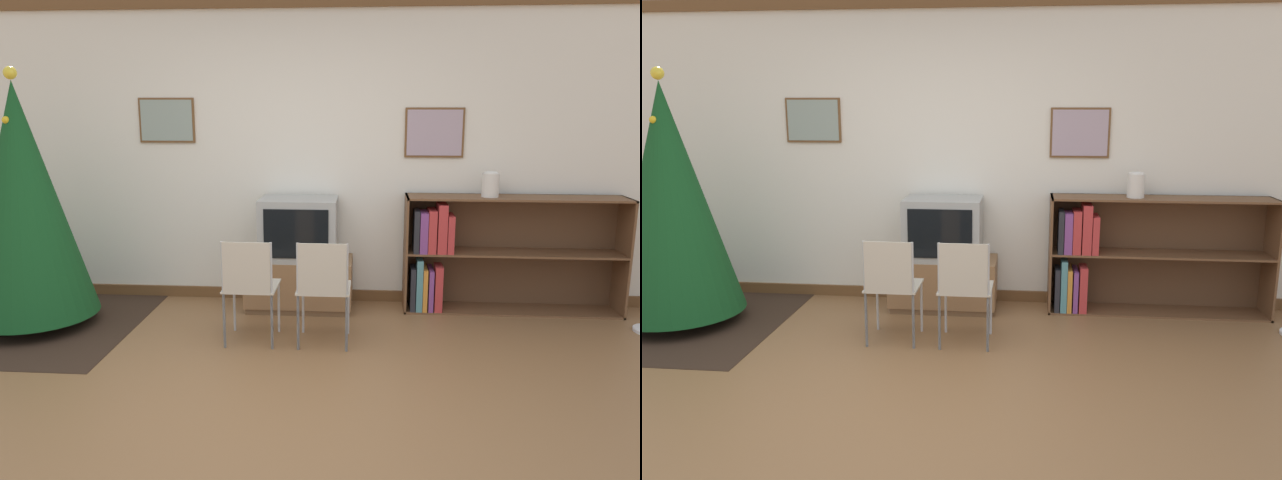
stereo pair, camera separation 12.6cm
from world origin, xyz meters
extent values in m
plane|color=brown|center=(0.00, 0.00, 0.00)|extent=(24.00, 24.00, 0.00)
cube|color=silver|center=(0.00, 2.35, 1.35)|extent=(8.56, 0.08, 2.70)
cube|color=brown|center=(0.00, 2.30, 2.65)|extent=(8.56, 0.03, 0.10)
cube|color=brown|center=(0.00, 2.30, 0.05)|extent=(8.56, 0.03, 0.10)
cube|color=brown|center=(-1.16, 2.30, 1.65)|extent=(0.51, 0.02, 0.40)
cube|color=gray|center=(-1.16, 2.29, 1.65)|extent=(0.47, 0.01, 0.36)
cube|color=brown|center=(1.23, 2.30, 1.55)|extent=(0.51, 0.02, 0.43)
cube|color=#A893A3|center=(1.23, 2.29, 1.55)|extent=(0.48, 0.01, 0.40)
cube|color=#332319|center=(-2.08, 1.43, 0.00)|extent=(1.69, 1.81, 0.01)
cylinder|color=maroon|center=(-2.08, 1.43, 0.06)|extent=(0.36, 0.36, 0.10)
cone|color=#14471E|center=(-2.08, 1.43, 1.04)|extent=(1.04, 1.04, 1.87)
sphere|color=yellow|center=(-2.08, 1.43, 2.03)|extent=(0.10, 0.10, 0.10)
sphere|color=silver|center=(-2.05, 1.68, 1.06)|extent=(0.04, 0.04, 0.04)
sphere|color=gold|center=(-2.03, 1.57, 1.46)|extent=(0.06, 0.06, 0.06)
sphere|color=silver|center=(-1.97, 1.66, 1.07)|extent=(0.06, 0.06, 0.06)
sphere|color=gold|center=(-2.10, 1.35, 1.68)|extent=(0.06, 0.06, 0.06)
sphere|color=#1E4CB2|center=(-2.22, 1.54, 1.31)|extent=(0.06, 0.06, 0.06)
cube|color=brown|center=(0.06, 2.04, 0.03)|extent=(0.90, 0.46, 0.05)
cube|color=olive|center=(0.06, 2.04, 0.25)|extent=(0.94, 0.48, 0.41)
cube|color=#9E9E99|center=(0.06, 2.04, 0.73)|extent=(0.67, 0.46, 0.54)
cube|color=black|center=(0.06, 1.81, 0.73)|extent=(0.55, 0.01, 0.42)
cube|color=#BCB29E|center=(-0.22, 1.25, 0.43)|extent=(0.40, 0.40, 0.02)
cube|color=#BCB29E|center=(-0.22, 1.06, 0.63)|extent=(0.35, 0.02, 0.38)
cylinder|color=#B2B2B2|center=(-0.40, 1.43, 0.21)|extent=(0.02, 0.02, 0.42)
cylinder|color=#B2B2B2|center=(-0.04, 1.43, 0.21)|extent=(0.02, 0.02, 0.42)
cylinder|color=#B2B2B2|center=(-0.40, 1.07, 0.21)|extent=(0.02, 0.02, 0.42)
cylinder|color=#B2B2B2|center=(-0.04, 1.07, 0.21)|extent=(0.02, 0.02, 0.42)
cylinder|color=#B2B2B2|center=(-0.40, 1.07, 0.41)|extent=(0.02, 0.02, 0.82)
cylinder|color=#B2B2B2|center=(-0.04, 1.07, 0.41)|extent=(0.02, 0.02, 0.82)
cube|color=#BCB29E|center=(0.34, 1.25, 0.43)|extent=(0.40, 0.40, 0.02)
cube|color=#BCB29E|center=(0.34, 1.06, 0.63)|extent=(0.35, 0.02, 0.38)
cylinder|color=#B2B2B2|center=(0.16, 1.43, 0.21)|extent=(0.02, 0.02, 0.42)
cylinder|color=#B2B2B2|center=(0.52, 1.43, 0.21)|extent=(0.02, 0.02, 0.42)
cylinder|color=#B2B2B2|center=(0.16, 1.07, 0.21)|extent=(0.02, 0.02, 0.42)
cylinder|color=#B2B2B2|center=(0.52, 1.07, 0.21)|extent=(0.02, 0.02, 0.42)
cylinder|color=#B2B2B2|center=(0.16, 1.07, 0.41)|extent=(0.02, 0.02, 0.82)
cylinder|color=#B2B2B2|center=(0.52, 1.07, 0.41)|extent=(0.02, 0.02, 0.82)
cube|color=brown|center=(1.00, 2.11, 0.51)|extent=(0.02, 0.36, 1.02)
cube|color=brown|center=(2.86, 2.11, 0.51)|extent=(0.02, 0.36, 1.02)
cube|color=brown|center=(1.93, 2.11, 1.01)|extent=(1.88, 0.36, 0.02)
cube|color=brown|center=(1.93, 2.11, 0.01)|extent=(1.88, 0.36, 0.02)
cube|color=brown|center=(1.93, 2.11, 0.53)|extent=(1.84, 0.36, 0.02)
cube|color=brown|center=(1.93, 2.29, 0.51)|extent=(1.88, 0.01, 1.02)
cube|color=#232328|center=(1.07, 2.05, 0.21)|extent=(0.04, 0.23, 0.38)
cube|color=teal|center=(1.12, 2.04, 0.25)|extent=(0.05, 0.21, 0.46)
cube|color=orange|center=(1.17, 2.09, 0.21)|extent=(0.04, 0.30, 0.38)
cube|color=#7A3D7F|center=(1.22, 2.08, 0.20)|extent=(0.04, 0.29, 0.37)
cube|color=#B73333|center=(1.29, 2.04, 0.22)|extent=(0.07, 0.21, 0.40)
cube|color=#232328|center=(1.08, 2.05, 0.72)|extent=(0.05, 0.23, 0.37)
cube|color=#7A3D7F|center=(1.14, 2.05, 0.72)|extent=(0.07, 0.23, 0.35)
cube|color=#B73333|center=(1.22, 2.06, 0.73)|extent=(0.07, 0.25, 0.37)
cube|color=#B73333|center=(1.30, 2.07, 0.75)|extent=(0.08, 0.27, 0.42)
cube|color=#B73333|center=(1.37, 2.07, 0.70)|extent=(0.06, 0.26, 0.33)
cylinder|color=silver|center=(1.70, 2.09, 1.12)|extent=(0.14, 0.14, 0.20)
torus|color=silver|center=(1.70, 2.09, 1.22)|extent=(0.13, 0.13, 0.03)
camera|label=1|loc=(0.66, -3.28, 1.81)|focal=35.00mm
camera|label=2|loc=(0.79, -3.27, 1.81)|focal=35.00mm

